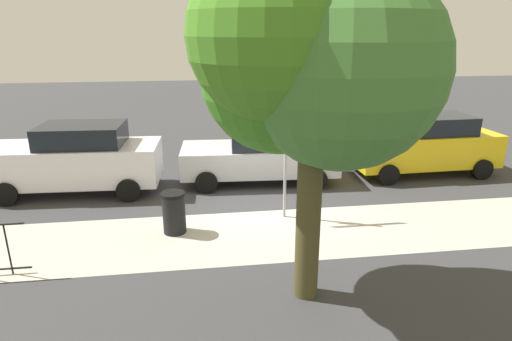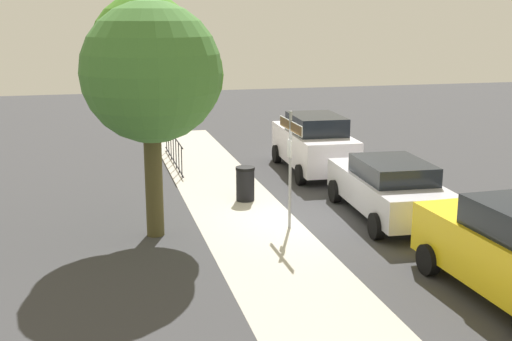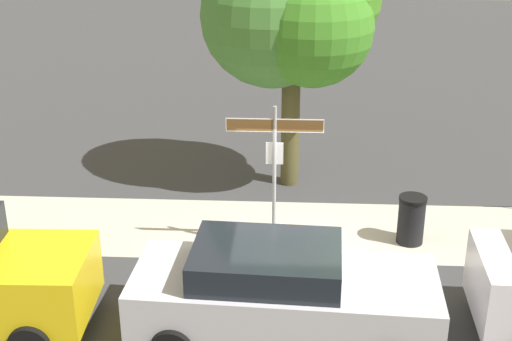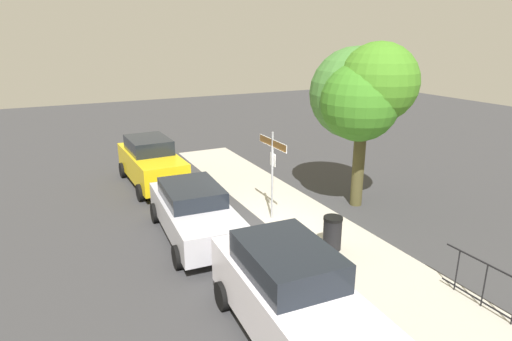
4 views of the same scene
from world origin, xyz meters
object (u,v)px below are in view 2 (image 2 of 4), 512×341
(car_silver, at_px, (389,187))
(trash_bin, at_px, (245,184))
(street_sign, at_px, (290,146))
(car_white, at_px, (314,143))
(shade_tree, at_px, (155,67))

(car_silver, distance_m, trash_bin, 4.09)
(street_sign, relative_size, trash_bin, 2.99)
(street_sign, xyz_separation_m, car_silver, (0.19, -2.73, -1.26))
(trash_bin, bearing_deg, car_white, -46.95)
(car_white, bearing_deg, car_silver, -175.22)
(shade_tree, relative_size, car_white, 1.19)
(street_sign, distance_m, car_silver, 3.01)
(street_sign, height_order, trash_bin, street_sign)
(street_sign, bearing_deg, car_white, -24.63)
(street_sign, bearing_deg, car_silver, -86.03)
(shade_tree, relative_size, car_silver, 1.19)
(street_sign, height_order, car_white, street_sign)
(car_white, bearing_deg, shade_tree, 134.72)
(shade_tree, bearing_deg, trash_bin, -48.75)
(shade_tree, height_order, car_silver, shade_tree)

